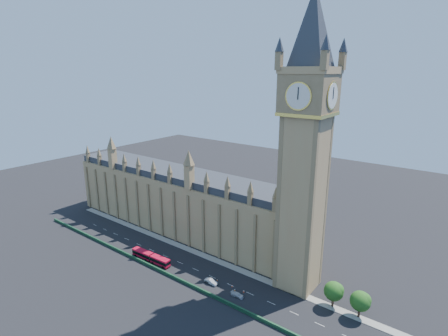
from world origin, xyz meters
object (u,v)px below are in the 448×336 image
Objects in this scene: red_bus at (151,257)px; car_white at (237,295)px; car_grey at (211,282)px; car_silver at (211,282)px.

red_bus reaches higher than car_white.
car_grey is 0.93× the size of car_white.
car_silver reaches higher than car_white.
red_bus is at bearing 95.36° from car_silver.
car_white is (39.16, 2.13, -0.97)m from red_bus.
car_grey is (27.71, 2.45, -0.92)m from red_bus.
car_silver is 1.09× the size of car_white.
car_white is at bearing 0.98° from red_bus.
car_grey is 11.46m from car_white.
car_silver is (27.80, 2.51, -0.82)m from red_bus.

